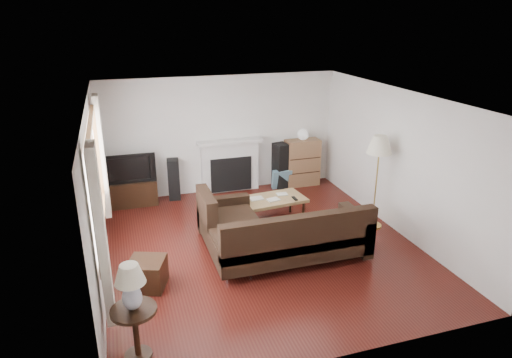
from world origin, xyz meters
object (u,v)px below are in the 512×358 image
object	(u,v)px
bookshelf	(302,162)
sectional_sofa	(291,235)
tv_stand	(131,193)
side_table	(136,333)
floor_lamp	(376,182)
coffee_table	(271,210)

from	to	relation	value
bookshelf	sectional_sofa	distance (m)	3.42
tv_stand	side_table	size ratio (longest dim) A/B	1.59
sectional_sofa	side_table	bearing A→B (deg)	-148.56
tv_stand	bookshelf	size ratio (longest dim) A/B	0.97
sectional_sofa	floor_lamp	bearing A→B (deg)	19.63
tv_stand	side_table	distance (m)	4.54
sectional_sofa	floor_lamp	world-z (taller)	floor_lamp
floor_lamp	side_table	size ratio (longest dim) A/B	2.67
bookshelf	sectional_sofa	bearing A→B (deg)	-115.83
bookshelf	sectional_sofa	size ratio (longest dim) A/B	0.39
bookshelf	side_table	distance (m)	6.04
sectional_sofa	coffee_table	xyz separation A→B (m)	(0.18, 1.41, -0.19)
side_table	floor_lamp	bearing A→B (deg)	26.60
tv_stand	coffee_table	size ratio (longest dim) A/B	0.83
coffee_table	side_table	xyz separation A→B (m)	(-2.63, -2.91, 0.08)
floor_lamp	side_table	world-z (taller)	floor_lamp
bookshelf	side_table	world-z (taller)	bookshelf
sectional_sofa	bookshelf	bearing A→B (deg)	64.17
sectional_sofa	side_table	distance (m)	2.88
bookshelf	floor_lamp	xyz separation A→B (m)	(0.39, -2.40, 0.33)
tv_stand	bookshelf	world-z (taller)	bookshelf
bookshelf	side_table	xyz separation A→B (m)	(-3.94, -4.57, -0.20)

